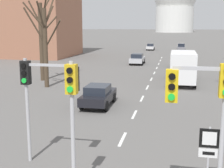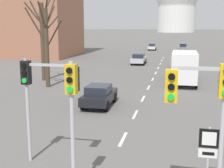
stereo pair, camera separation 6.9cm
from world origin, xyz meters
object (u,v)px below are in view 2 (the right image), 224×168
(traffic_signal_near_left, at_px, (43,85))
(sedan_far_right, at_px, (152,47))
(sedan_far_left, at_px, (139,59))
(traffic_signal_centre_tall, at_px, (72,103))
(route_sign_post, at_px, (208,153))
(traffic_signal_near_right, at_px, (205,100))
(sedan_near_right, at_px, (183,47))
(sedan_near_left, at_px, (182,61))
(delivery_truck, at_px, (184,66))
(sedan_mid_centre, at_px, (99,95))

(traffic_signal_near_left, distance_m, sedan_far_right, 60.19)
(sedan_far_left, xyz_separation_m, sedan_far_right, (-0.26, 26.30, -0.05))
(traffic_signal_centre_tall, distance_m, route_sign_post, 4.55)
(traffic_signal_near_right, xyz_separation_m, sedan_near_right, (0.10, 61.05, -2.71))
(sedan_far_right, bearing_deg, sedan_near_right, -12.11)
(traffic_signal_near_left, xyz_separation_m, traffic_signal_centre_tall, (1.93, -2.13, -0.11))
(sedan_near_left, bearing_deg, sedan_near_right, 89.12)
(traffic_signal_near_right, relative_size, delivery_truck, 0.65)
(delivery_truck, bearing_deg, traffic_signal_near_left, -106.63)
(route_sign_post, height_order, sedan_near_left, route_sign_post)
(traffic_signal_near_left, height_order, sedan_far_left, traffic_signal_near_left)
(route_sign_post, bearing_deg, delivery_truck, 91.14)
(traffic_signal_centre_tall, distance_m, sedan_far_right, 62.36)
(traffic_signal_near_left, bearing_deg, sedan_mid_centre, 90.77)
(sedan_near_right, height_order, sedan_far_left, sedan_near_right)
(sedan_mid_centre, height_order, delivery_truck, delivery_truck)
(sedan_near_right, relative_size, sedan_far_left, 1.00)
(route_sign_post, distance_m, sedan_mid_centre, 13.15)
(sedan_mid_centre, bearing_deg, delivery_truck, 59.50)
(traffic_signal_near_left, relative_size, sedan_near_left, 1.03)
(traffic_signal_near_left, distance_m, delivery_truck, 20.46)
(traffic_signal_near_right, bearing_deg, sedan_far_right, 96.12)
(traffic_signal_near_left, distance_m, sedan_mid_centre, 9.75)
(traffic_signal_near_right, relative_size, route_sign_post, 1.79)
(traffic_signal_centre_tall, height_order, delivery_truck, traffic_signal_centre_tall)
(sedan_far_left, bearing_deg, sedan_mid_centre, -89.36)
(traffic_signal_near_left, height_order, sedan_far_right, traffic_signal_near_left)
(traffic_signal_centre_tall, bearing_deg, traffic_signal_near_left, 132.27)
(route_sign_post, xyz_separation_m, sedan_mid_centre, (-6.39, 11.45, -1.01))
(traffic_signal_near_left, height_order, sedan_near_right, traffic_signal_near_left)
(sedan_far_right, bearing_deg, route_sign_post, -83.65)
(sedan_near_left, relative_size, sedan_far_right, 1.10)
(traffic_signal_near_left, height_order, delivery_truck, traffic_signal_near_left)
(traffic_signal_near_left, distance_m, sedan_near_right, 59.04)
(traffic_signal_near_right, xyz_separation_m, delivery_truck, (-0.21, 21.92, -1.86))
(traffic_signal_near_right, distance_m, route_sign_post, 1.81)
(traffic_signal_near_right, distance_m, sedan_far_left, 36.88)
(route_sign_post, distance_m, delivery_truck, 21.58)
(sedan_near_right, bearing_deg, traffic_signal_centre_tall, -93.97)
(traffic_signal_near_right, distance_m, sedan_mid_centre, 13.60)
(sedan_mid_centre, relative_size, sedan_far_right, 1.08)
(traffic_signal_near_right, bearing_deg, sedan_near_left, 90.51)
(traffic_signal_near_left, height_order, traffic_signal_centre_tall, traffic_signal_centre_tall)
(traffic_signal_near_right, relative_size, sedan_far_left, 1.05)
(traffic_signal_near_right, relative_size, traffic_signal_centre_tall, 1.03)
(traffic_signal_near_left, relative_size, sedan_far_left, 0.97)
(delivery_truck, bearing_deg, traffic_signal_near_right, -89.44)
(traffic_signal_centre_tall, xyz_separation_m, sedan_far_left, (-2.33, 35.96, -2.39))
(route_sign_post, bearing_deg, sedan_far_left, 100.52)
(traffic_signal_centre_tall, bearing_deg, sedan_far_right, 92.38)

